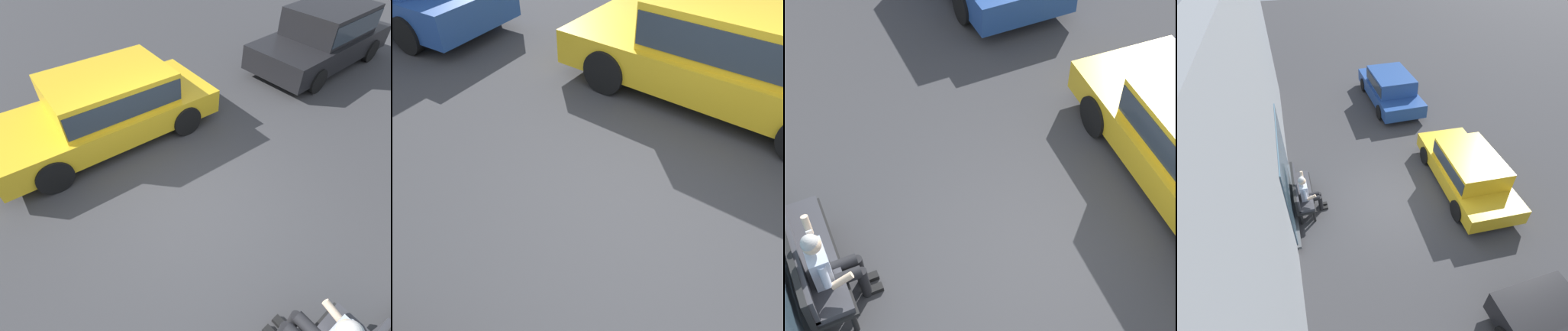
% 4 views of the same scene
% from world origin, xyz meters
% --- Properties ---
extents(ground_plane, '(60.00, 60.00, 0.00)m').
position_xyz_m(ground_plane, '(0.00, 0.00, 0.00)').
color(ground_plane, '#38383A').
extents(parked_car_mid, '(4.46, 2.09, 1.35)m').
position_xyz_m(parked_car_mid, '(0.08, -2.43, 0.75)').
color(parked_car_mid, gold).
rests_on(parked_car_mid, ground_plane).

